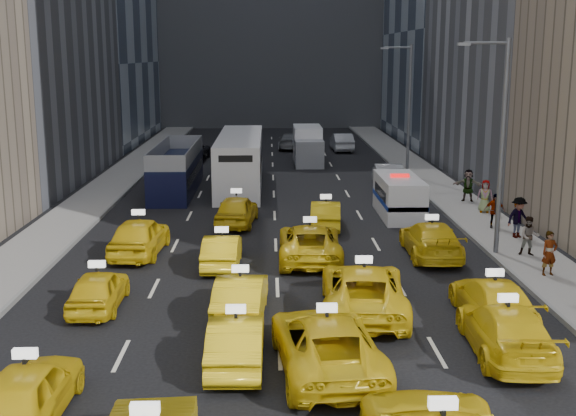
% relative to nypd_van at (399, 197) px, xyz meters
% --- Properties ---
extents(ground, '(160.00, 160.00, 0.00)m').
position_rel_nypd_van_xyz_m(ground, '(-6.53, -19.69, -1.02)').
color(ground, black).
rests_on(ground, ground).
extents(sidewalk_west, '(3.00, 90.00, 0.15)m').
position_rel_nypd_van_xyz_m(sidewalk_west, '(-17.03, 5.31, -0.94)').
color(sidewalk_west, gray).
rests_on(sidewalk_west, ground).
extents(sidewalk_east, '(3.00, 90.00, 0.15)m').
position_rel_nypd_van_xyz_m(sidewalk_east, '(3.97, 5.31, -0.94)').
color(sidewalk_east, gray).
rests_on(sidewalk_east, ground).
extents(curb_west, '(0.15, 90.00, 0.18)m').
position_rel_nypd_van_xyz_m(curb_west, '(-15.58, 5.31, -0.93)').
color(curb_west, slate).
rests_on(curb_west, ground).
extents(curb_east, '(0.15, 90.00, 0.18)m').
position_rel_nypd_van_xyz_m(curb_east, '(2.52, 5.31, -0.93)').
color(curb_east, slate).
rests_on(curb_east, ground).
extents(streetlight_near, '(2.15, 0.22, 9.00)m').
position_rel_nypd_van_xyz_m(streetlight_near, '(2.65, -7.69, 3.90)').
color(streetlight_near, '#595B60').
rests_on(streetlight_near, ground).
extents(streetlight_far, '(2.15, 0.22, 9.00)m').
position_rel_nypd_van_xyz_m(streetlight_far, '(2.65, 12.31, 3.90)').
color(streetlight_far, '#595B60').
rests_on(streetlight_far, ground).
extents(taxi_4, '(1.82, 4.28, 1.44)m').
position_rel_nypd_van_xyz_m(taxi_4, '(-12.42, -21.33, -0.29)').
color(taxi_4, gold).
rests_on(taxi_4, ground).
extents(taxi_5, '(1.50, 4.21, 1.38)m').
position_rel_nypd_van_xyz_m(taxi_5, '(-7.74, -18.35, -0.32)').
color(taxi_5, gold).
rests_on(taxi_5, ground).
extents(taxi_6, '(3.09, 5.82, 1.56)m').
position_rel_nypd_van_xyz_m(taxi_6, '(-5.30, -18.80, -0.24)').
color(taxi_6, gold).
rests_on(taxi_6, ground).
extents(taxi_7, '(2.30, 5.12, 1.46)m').
position_rel_nypd_van_xyz_m(taxi_7, '(-0.14, -17.86, -0.29)').
color(taxi_7, gold).
rests_on(taxi_7, ground).
extents(taxi_8, '(1.59, 3.91, 1.33)m').
position_rel_nypd_van_xyz_m(taxi_8, '(-12.54, -13.76, -0.35)').
color(taxi_8, gold).
rests_on(taxi_8, ground).
extents(taxi_9, '(1.76, 4.42, 1.43)m').
position_rel_nypd_van_xyz_m(taxi_9, '(-7.75, -14.75, -0.30)').
color(taxi_9, gold).
rests_on(taxi_9, ground).
extents(taxi_10, '(3.15, 6.02, 1.62)m').
position_rel_nypd_van_xyz_m(taxi_10, '(-3.75, -14.46, -0.21)').
color(taxi_10, gold).
rests_on(taxi_10, ground).
extents(taxi_11, '(2.07, 4.92, 1.42)m').
position_rel_nypd_van_xyz_m(taxi_11, '(0.27, -15.34, -0.31)').
color(taxi_11, gold).
rests_on(taxi_11, ground).
extents(taxi_12, '(2.21, 4.91, 1.64)m').
position_rel_nypd_van_xyz_m(taxi_12, '(-12.32, -7.15, -0.20)').
color(taxi_12, gold).
rests_on(taxi_12, ground).
extents(taxi_13, '(1.47, 4.04, 1.32)m').
position_rel_nypd_van_xyz_m(taxi_13, '(-8.71, -9.04, -0.35)').
color(taxi_13, gold).
rests_on(taxi_13, ground).
extents(taxi_14, '(2.64, 5.50, 1.51)m').
position_rel_nypd_van_xyz_m(taxi_14, '(-5.15, -8.16, -0.26)').
color(taxi_14, gold).
rests_on(taxi_14, ground).
extents(taxi_15, '(2.19, 5.16, 1.48)m').
position_rel_nypd_van_xyz_m(taxi_15, '(-0.03, -7.75, -0.27)').
color(taxi_15, gold).
rests_on(taxi_15, ground).
extents(taxi_16, '(2.26, 4.63, 1.52)m').
position_rel_nypd_van_xyz_m(taxi_16, '(-8.44, -1.80, -0.25)').
color(taxi_16, gold).
rests_on(taxi_16, ground).
extents(taxi_17, '(1.75, 4.16, 1.34)m').
position_rel_nypd_van_xyz_m(taxi_17, '(-4.05, -2.48, -0.35)').
color(taxi_17, gold).
rests_on(taxi_17, ground).
extents(nypd_van, '(2.26, 5.32, 2.25)m').
position_rel_nypd_van_xyz_m(nypd_van, '(0.00, 0.00, 0.00)').
color(nypd_van, silver).
rests_on(nypd_van, ground).
extents(double_decker, '(2.96, 10.19, 2.93)m').
position_rel_nypd_van_xyz_m(double_decker, '(-12.50, 7.19, 0.43)').
color(double_decker, black).
rests_on(double_decker, ground).
extents(city_bus, '(2.79, 12.90, 3.33)m').
position_rel_nypd_van_xyz_m(city_bus, '(-8.65, 8.85, 0.64)').
color(city_bus, silver).
rests_on(city_bus, ground).
extents(box_truck, '(2.41, 6.29, 2.83)m').
position_rel_nypd_van_xyz_m(box_truck, '(-3.78, 18.93, 0.37)').
color(box_truck, white).
rests_on(box_truck, ground).
extents(misc_car_0, '(2.02, 4.95, 1.60)m').
position_rel_nypd_van_xyz_m(misc_car_0, '(0.73, 8.11, -0.22)').
color(misc_car_0, '#94969B').
rests_on(misc_car_0, ground).
extents(misc_car_1, '(2.77, 5.47, 1.48)m').
position_rel_nypd_van_xyz_m(misc_car_1, '(-13.00, 20.96, -0.27)').
color(misc_car_1, black).
rests_on(misc_car_1, ground).
extents(misc_car_2, '(2.40, 5.04, 1.42)m').
position_rel_nypd_van_xyz_m(misc_car_2, '(-4.88, 27.69, -0.31)').
color(misc_car_2, slate).
rests_on(misc_car_2, ground).
extents(misc_car_3, '(2.29, 4.47, 1.46)m').
position_rel_nypd_van_xyz_m(misc_car_3, '(-8.58, 25.63, -0.29)').
color(misc_car_3, black).
rests_on(misc_car_3, ground).
extents(misc_car_4, '(1.79, 4.79, 1.56)m').
position_rel_nypd_van_xyz_m(misc_car_4, '(-0.38, 26.27, -0.23)').
color(misc_car_4, '#9EA1A5').
rests_on(misc_car_4, ground).
extents(pedestrian_0, '(0.69, 0.52, 1.71)m').
position_rel_nypd_van_xyz_m(pedestrian_0, '(3.75, -10.93, -0.01)').
color(pedestrian_0, gray).
rests_on(pedestrian_0, sidewalk_east).
extents(pedestrian_1, '(0.88, 0.60, 1.65)m').
position_rel_nypd_van_xyz_m(pedestrian_1, '(3.97, -8.20, -0.04)').
color(pedestrian_1, gray).
rests_on(pedestrian_1, sidewalk_east).
extents(pedestrian_2, '(1.31, 0.92, 1.87)m').
position_rel_nypd_van_xyz_m(pedestrian_2, '(4.53, -5.23, 0.07)').
color(pedestrian_2, gray).
rests_on(pedestrian_2, sidewalk_east).
extents(pedestrian_3, '(1.05, 0.67, 1.67)m').
position_rel_nypd_van_xyz_m(pedestrian_3, '(4.03, -3.28, -0.03)').
color(pedestrian_3, gray).
rests_on(pedestrian_3, sidewalk_east).
extents(pedestrian_4, '(0.94, 0.68, 1.73)m').
position_rel_nypd_van_xyz_m(pedestrian_4, '(4.60, 0.17, 0.00)').
color(pedestrian_4, gray).
rests_on(pedestrian_4, sidewalk_east).
extents(pedestrian_5, '(1.75, 1.03, 1.82)m').
position_rel_nypd_van_xyz_m(pedestrian_5, '(4.51, 3.18, 0.04)').
color(pedestrian_5, gray).
rests_on(pedestrian_5, sidewalk_east).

